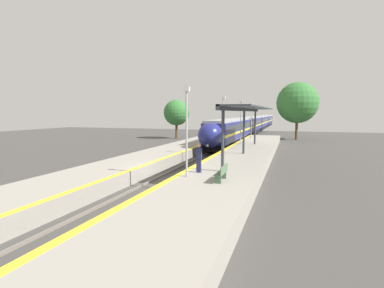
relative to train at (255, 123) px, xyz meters
name	(u,v)px	position (x,y,z in m)	size (l,w,h in m)	color
ground_plane	(167,180)	(0.00, -52.77, -2.16)	(120.00, 120.00, 0.00)	#423F3D
rail_left	(157,178)	(-0.72, -52.77, -2.09)	(0.08, 90.00, 0.15)	slate
rail_right	(176,180)	(0.72, -52.77, -2.09)	(0.08, 90.00, 0.15)	slate
train	(255,123)	(0.00, 0.00, 0.00)	(2.80, 84.99, 3.77)	black
platform_right	(223,177)	(3.98, -52.77, -1.70)	(4.83, 64.00, 0.93)	gray
platform_left	(119,170)	(-3.76, -52.77, -1.70)	(4.39, 64.00, 0.93)	gray
platform_bench	(222,173)	(4.61, -55.84, -0.76)	(0.44, 1.68, 0.89)	#4C6B4C
person_waiting	(199,158)	(2.70, -53.93, -0.30)	(0.36, 0.23, 1.79)	navy
railway_signal	(224,123)	(-2.42, -23.71, 0.76)	(0.28, 0.28, 4.83)	#59595E
lamppost_near	(187,126)	(2.38, -55.32, 1.75)	(0.36, 0.20, 5.19)	#9E9EA3
lamppost_mid	(223,121)	(2.38, -45.70, 1.75)	(0.36, 0.20, 5.19)	#9E9EA3
lamppost_far	(241,119)	(2.38, -36.08, 1.75)	(0.36, 0.20, 5.19)	#9E9EA3
lamppost_farthest	(251,118)	(2.38, -26.47, 1.75)	(0.36, 0.20, 5.19)	#9E9EA3
station_canopy	(251,110)	(4.61, -44.41, 2.73)	(2.02, 20.41, 4.22)	#333842
background_tree_left	(176,113)	(-11.52, -21.48, 2.47)	(4.57, 4.57, 6.93)	brown
background_tree_right	(297,103)	(8.94, -16.95, 4.17)	(7.00, 7.00, 9.84)	brown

